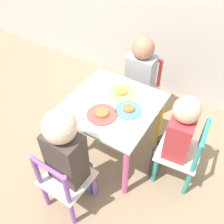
{
  "coord_description": "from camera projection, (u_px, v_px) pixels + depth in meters",
  "views": [
    {
      "loc": [
        0.62,
        -1.02,
        1.58
      ],
      "look_at": [
        0.0,
        0.0,
        0.41
      ],
      "focal_mm": 42.0,
      "sensor_mm": 36.0,
      "label": 1
    }
  ],
  "objects": [
    {
      "name": "chair_red",
      "position": [
        141.0,
        89.0,
        2.09
      ],
      "size": [
        0.27,
        0.27,
        0.5
      ],
      "rotation": [
        0.0,
        0.0,
        0.05
      ],
      "color": "silver",
      "rests_on": "ground_plane"
    },
    {
      "name": "plate_back",
      "position": [
        121.0,
        92.0,
        1.69
      ],
      "size": [
        0.18,
        0.18,
        0.03
      ],
      "color": "#EADB66",
      "rests_on": "kids_table"
    },
    {
      "name": "child_back",
      "position": [
        140.0,
        74.0,
        1.93
      ],
      "size": [
        0.21,
        0.22,
        0.72
      ],
      "rotation": [
        0.0,
        0.0,
        0.05
      ],
      "color": "#38383D",
      "rests_on": "ground_plane"
    },
    {
      "name": "child_front",
      "position": [
        67.0,
        153.0,
        1.38
      ],
      "size": [
        0.2,
        0.22,
        0.76
      ],
      "rotation": [
        0.0,
        0.0,
        -3.18
      ],
      "color": "#4C608E",
      "rests_on": "ground_plane"
    },
    {
      "name": "child_right",
      "position": [
        177.0,
        134.0,
        1.54
      ],
      "size": [
        0.22,
        0.21,
        0.69
      ],
      "rotation": [
        0.0,
        0.0,
        -1.47
      ],
      "color": "#38383D",
      "rests_on": "ground_plane"
    },
    {
      "name": "ground_plane",
      "position": [
        112.0,
        150.0,
        1.96
      ],
      "size": [
        6.0,
        6.0,
        0.0
      ],
      "primitive_type": "plane",
      "color": "#8C755B"
    },
    {
      "name": "chair_teal",
      "position": [
        182.0,
        154.0,
        1.64
      ],
      "size": [
        0.28,
        0.28,
        0.5
      ],
      "rotation": [
        0.0,
        0.0,
        -1.47
      ],
      "color": "silver",
      "rests_on": "ground_plane"
    },
    {
      "name": "kids_table",
      "position": [
        112.0,
        113.0,
        1.68
      ],
      "size": [
        0.55,
        0.55,
        0.48
      ],
      "color": "silver",
      "rests_on": "ground_plane"
    },
    {
      "name": "plate_front",
      "position": [
        102.0,
        114.0,
        1.55
      ],
      "size": [
        0.18,
        0.18,
        0.03
      ],
      "color": "#E54C47",
      "rests_on": "kids_table"
    },
    {
      "name": "plate_right",
      "position": [
        128.0,
        110.0,
        1.57
      ],
      "size": [
        0.16,
        0.16,
        0.03
      ],
      "color": "#4C9EE0",
      "rests_on": "kids_table"
    },
    {
      "name": "chair_purple",
      "position": [
        65.0,
        182.0,
        1.5
      ],
      "size": [
        0.27,
        0.27,
        0.5
      ],
      "rotation": [
        0.0,
        0.0,
        -3.18
      ],
      "color": "silver",
      "rests_on": "ground_plane"
    }
  ]
}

